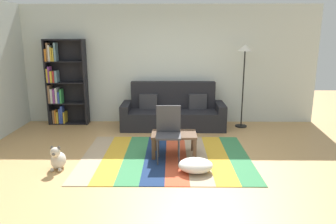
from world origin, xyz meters
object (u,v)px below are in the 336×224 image
object	(u,v)px
pouf	(196,165)
standing_lamp	(245,59)
bookshelf	(62,85)
coffee_table	(174,137)
folding_chair	(168,129)
couch	(173,113)
dog	(58,159)
tv_remote	(174,133)

from	to	relation	value
pouf	standing_lamp	world-z (taller)	standing_lamp
bookshelf	coffee_table	size ratio (longest dim) A/B	2.55
pouf	folding_chair	xyz separation A→B (m)	(-0.41, 0.52, 0.42)
couch	standing_lamp	size ratio (longest dim) A/B	1.23
standing_lamp	bookshelf	bearing A→B (deg)	176.77
bookshelf	dog	xyz separation A→B (m)	(0.75, -2.63, -0.76)
dog	tv_remote	world-z (taller)	tv_remote
standing_lamp	folding_chair	size ratio (longest dim) A/B	2.03
pouf	tv_remote	world-z (taller)	tv_remote
dog	tv_remote	size ratio (longest dim) A/B	2.65
tv_remote	folding_chair	size ratio (longest dim) A/B	0.17
couch	bookshelf	distance (m)	2.62
bookshelf	tv_remote	xyz separation A→B (m)	(2.55, -2.05, -0.51)
couch	dog	bearing A→B (deg)	-127.44
folding_chair	tv_remote	bearing A→B (deg)	93.78
couch	bookshelf	bearing A→B (deg)	173.58
bookshelf	coffee_table	xyz separation A→B (m)	(2.55, -2.03, -0.59)
bookshelf	dog	bearing A→B (deg)	-74.08
pouf	tv_remote	bearing A→B (deg)	114.96
standing_lamp	tv_remote	distance (m)	2.64
pouf	folding_chair	distance (m)	0.79
folding_chair	coffee_table	bearing A→B (deg)	96.66
coffee_table	dog	xyz separation A→B (m)	(-1.80, -0.60, -0.17)
standing_lamp	folding_chair	world-z (taller)	standing_lamp
standing_lamp	coffee_table	bearing A→B (deg)	-130.54
couch	dog	xyz separation A→B (m)	(-1.79, -2.34, -0.18)
standing_lamp	tv_remote	bearing A→B (deg)	-130.19
dog	bookshelf	bearing A→B (deg)	105.92
standing_lamp	couch	bearing A→B (deg)	-177.95
couch	coffee_table	distance (m)	1.74
bookshelf	pouf	xyz separation A→B (m)	(2.87, -2.74, -0.80)
bookshelf	pouf	size ratio (longest dim) A/B	3.71
coffee_table	tv_remote	size ratio (longest dim) A/B	5.07
bookshelf	folding_chair	xyz separation A→B (m)	(2.46, -2.22, -0.38)
bookshelf	tv_remote	bearing A→B (deg)	-38.84
dog	pouf	bearing A→B (deg)	-3.06
bookshelf	tv_remote	distance (m)	3.31
coffee_table	pouf	world-z (taller)	coffee_table
pouf	folding_chair	bearing A→B (deg)	128.59
dog	tv_remote	xyz separation A→B (m)	(1.80, 0.58, 0.25)
coffee_table	folding_chair	world-z (taller)	folding_chair
coffee_table	tv_remote	world-z (taller)	tv_remote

